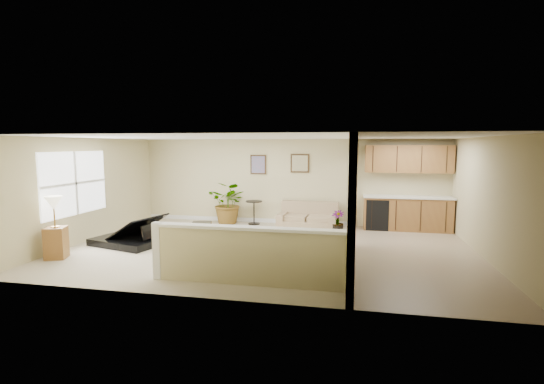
% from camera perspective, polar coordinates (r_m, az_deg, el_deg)
% --- Properties ---
extents(floor, '(9.00, 9.00, 0.00)m').
position_cam_1_polar(floor, '(8.96, -0.44, -8.25)').
color(floor, tan).
rests_on(floor, ground).
extents(back_wall, '(9.00, 0.04, 2.50)m').
position_cam_1_polar(back_wall, '(11.65, 2.59, 1.49)').
color(back_wall, tan).
rests_on(back_wall, floor).
extents(front_wall, '(9.00, 0.04, 2.50)m').
position_cam_1_polar(front_wall, '(5.85, -6.52, -3.84)').
color(front_wall, tan).
rests_on(front_wall, floor).
extents(left_wall, '(0.04, 6.00, 2.50)m').
position_cam_1_polar(left_wall, '(10.59, -25.01, 0.33)').
color(left_wall, tan).
rests_on(left_wall, floor).
extents(right_wall, '(0.04, 6.00, 2.50)m').
position_cam_1_polar(right_wall, '(8.95, 29.02, -0.96)').
color(right_wall, tan).
rests_on(right_wall, floor).
extents(ceiling, '(9.00, 6.00, 0.04)m').
position_cam_1_polar(ceiling, '(8.65, -0.45, 7.96)').
color(ceiling, silver).
rests_on(ceiling, back_wall).
extents(kitchen_vinyl, '(2.70, 6.00, 0.01)m').
position_cam_1_polar(kitchen_vinyl, '(8.88, 20.12, -8.78)').
color(kitchen_vinyl, gray).
rests_on(kitchen_vinyl, floor).
extents(interior_partition, '(0.18, 5.99, 2.50)m').
position_cam_1_polar(interior_partition, '(8.79, 11.47, -0.57)').
color(interior_partition, tan).
rests_on(interior_partition, floor).
extents(pony_half_wall, '(3.42, 0.22, 1.00)m').
position_cam_1_polar(pony_half_wall, '(6.65, -3.93, -8.99)').
color(pony_half_wall, tan).
rests_on(pony_half_wall, floor).
extents(left_window, '(0.05, 2.15, 1.45)m').
position_cam_1_polar(left_window, '(10.17, -26.66, 1.14)').
color(left_window, white).
rests_on(left_window, left_wall).
extents(wall_art_left, '(0.48, 0.04, 0.58)m').
position_cam_1_polar(wall_art_left, '(11.77, -2.00, 3.99)').
color(wall_art_left, '#3A2815').
rests_on(wall_art_left, back_wall).
extents(wall_mirror, '(0.55, 0.04, 0.55)m').
position_cam_1_polar(wall_mirror, '(11.54, 4.06, 4.17)').
color(wall_mirror, '#3A2815').
rests_on(wall_mirror, back_wall).
extents(kitchen_cabinets, '(2.36, 0.65, 2.33)m').
position_cam_1_polar(kitchen_cabinets, '(11.38, 18.45, -0.90)').
color(kitchen_cabinets, olive).
rests_on(kitchen_cabinets, floor).
extents(piano, '(2.10, 2.11, 1.48)m').
position_cam_1_polar(piano, '(10.05, -19.36, -3.36)').
color(piano, black).
rests_on(piano, floor).
extents(piano_bench, '(0.66, 0.94, 0.57)m').
position_cam_1_polar(piano_bench, '(8.98, -10.26, -6.44)').
color(piano_bench, black).
rests_on(piano_bench, floor).
extents(loveseat, '(1.69, 1.01, 0.94)m').
position_cam_1_polar(loveseat, '(11.19, 5.23, -3.37)').
color(loveseat, '#987F60').
rests_on(loveseat, floor).
extents(accent_table, '(0.48, 0.48, 0.70)m').
position_cam_1_polar(accent_table, '(11.61, -2.63, -2.52)').
color(accent_table, black).
rests_on(accent_table, floor).
extents(palm_plant, '(1.29, 1.16, 1.25)m').
position_cam_1_polar(palm_plant, '(11.74, -6.23, -1.62)').
color(palm_plant, black).
rests_on(palm_plant, floor).
extents(small_plant, '(0.39, 0.39, 0.59)m').
position_cam_1_polar(small_plant, '(10.69, 9.47, -4.48)').
color(small_plant, black).
rests_on(small_plant, floor).
extents(lamp_stand, '(0.49, 0.49, 1.29)m').
position_cam_1_polar(lamp_stand, '(9.26, -28.86, -5.13)').
color(lamp_stand, olive).
rests_on(lamp_stand, floor).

